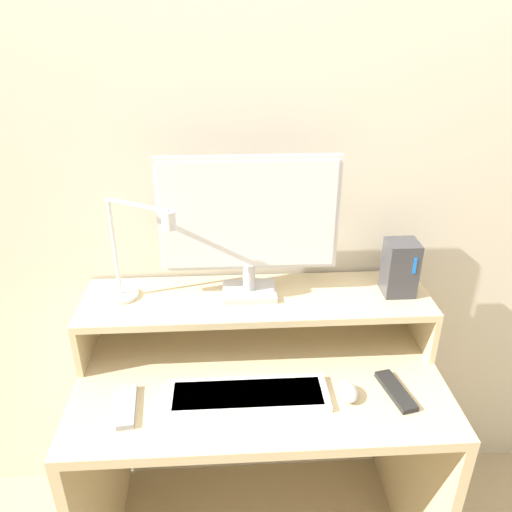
{
  "coord_description": "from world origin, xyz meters",
  "views": [
    {
      "loc": [
        -0.08,
        -0.85,
        1.68
      ],
      "look_at": [
        -0.01,
        0.32,
        1.09
      ],
      "focal_mm": 35.0,
      "sensor_mm": 36.0,
      "label": 1
    }
  ],
  "objects_px": {
    "router_dock": "(400,268)",
    "mouse": "(348,392)",
    "keyboard": "(248,395)",
    "desk_lamp": "(134,260)",
    "remote_secondary": "(396,391)",
    "monitor": "(249,221)",
    "remote_control": "(127,406)"
  },
  "relations": [
    {
      "from": "monitor",
      "to": "remote_control",
      "type": "height_order",
      "value": "monitor"
    },
    {
      "from": "desk_lamp",
      "to": "remote_secondary",
      "type": "xyz_separation_m",
      "value": [
        0.72,
        -0.25,
        -0.3
      ]
    },
    {
      "from": "remote_control",
      "to": "desk_lamp",
      "type": "bearing_deg",
      "value": 87.93
    },
    {
      "from": "router_dock",
      "to": "remote_secondary",
      "type": "xyz_separation_m",
      "value": [
        -0.06,
        -0.25,
        -0.25
      ]
    },
    {
      "from": "desk_lamp",
      "to": "remote_secondary",
      "type": "bearing_deg",
      "value": -18.81
    },
    {
      "from": "desk_lamp",
      "to": "keyboard",
      "type": "bearing_deg",
      "value": -37.66
    },
    {
      "from": "router_dock",
      "to": "keyboard",
      "type": "distance_m",
      "value": 0.58
    },
    {
      "from": "router_dock",
      "to": "remote_control",
      "type": "bearing_deg",
      "value": -161.23
    },
    {
      "from": "router_dock",
      "to": "mouse",
      "type": "relative_size",
      "value": 2.16
    },
    {
      "from": "monitor",
      "to": "mouse",
      "type": "relative_size",
      "value": 6.53
    },
    {
      "from": "desk_lamp",
      "to": "router_dock",
      "type": "xyz_separation_m",
      "value": [
        0.78,
        0.01,
        -0.05
      ]
    },
    {
      "from": "desk_lamp",
      "to": "router_dock",
      "type": "distance_m",
      "value": 0.78
    },
    {
      "from": "monitor",
      "to": "remote_secondary",
      "type": "distance_m",
      "value": 0.62
    },
    {
      "from": "monitor",
      "to": "remote_control",
      "type": "xyz_separation_m",
      "value": [
        -0.34,
        -0.29,
        -0.4
      ]
    },
    {
      "from": "monitor",
      "to": "desk_lamp",
      "type": "relative_size",
      "value": 1.63
    },
    {
      "from": "monitor",
      "to": "desk_lamp",
      "type": "xyz_separation_m",
      "value": [
        -0.33,
        -0.03,
        -0.1
      ]
    },
    {
      "from": "monitor",
      "to": "router_dock",
      "type": "height_order",
      "value": "monitor"
    },
    {
      "from": "desk_lamp",
      "to": "mouse",
      "type": "relative_size",
      "value": 4.01
    },
    {
      "from": "monitor",
      "to": "router_dock",
      "type": "xyz_separation_m",
      "value": [
        0.45,
        -0.02,
        -0.15
      ]
    },
    {
      "from": "mouse",
      "to": "remote_control",
      "type": "height_order",
      "value": "mouse"
    },
    {
      "from": "mouse",
      "to": "keyboard",
      "type": "bearing_deg",
      "value": 177.72
    },
    {
      "from": "remote_secondary",
      "to": "desk_lamp",
      "type": "bearing_deg",
      "value": 161.19
    },
    {
      "from": "router_dock",
      "to": "remote_control",
      "type": "relative_size",
      "value": 1.06
    },
    {
      "from": "desk_lamp",
      "to": "keyboard",
      "type": "xyz_separation_m",
      "value": [
        0.31,
        -0.24,
        -0.3
      ]
    },
    {
      "from": "desk_lamp",
      "to": "mouse",
      "type": "height_order",
      "value": "desk_lamp"
    },
    {
      "from": "desk_lamp",
      "to": "remote_control",
      "type": "xyz_separation_m",
      "value": [
        -0.01,
        -0.26,
        -0.3
      ]
    },
    {
      "from": "remote_control",
      "to": "router_dock",
      "type": "bearing_deg",
      "value": 18.77
    },
    {
      "from": "keyboard",
      "to": "remote_secondary",
      "type": "relative_size",
      "value": 2.62
    },
    {
      "from": "keyboard",
      "to": "remote_secondary",
      "type": "height_order",
      "value": "keyboard"
    },
    {
      "from": "router_dock",
      "to": "keyboard",
      "type": "bearing_deg",
      "value": -152.03
    },
    {
      "from": "desk_lamp",
      "to": "router_dock",
      "type": "height_order",
      "value": "desk_lamp"
    },
    {
      "from": "mouse",
      "to": "remote_control",
      "type": "bearing_deg",
      "value": -179.15
    }
  ]
}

